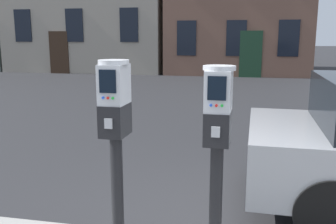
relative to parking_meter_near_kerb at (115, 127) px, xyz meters
name	(u,v)px	position (x,y,z in m)	size (l,w,h in m)	color
parking_meter_near_kerb	(115,127)	(0.00, 0.00, 0.00)	(0.22, 0.26, 1.52)	black
parking_meter_twin_adjacent	(218,135)	(0.73, 0.00, -0.02)	(0.22, 0.26, 1.50)	black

